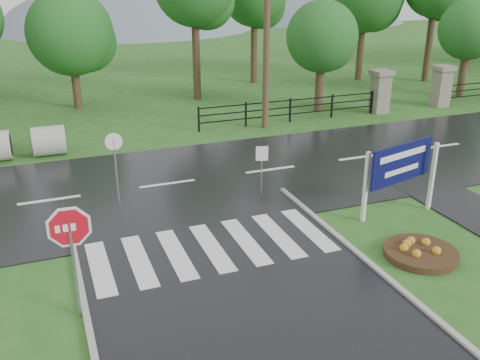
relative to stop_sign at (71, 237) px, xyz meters
name	(u,v)px	position (x,y,z in m)	size (l,w,h in m)	color
main_road	(168,185)	(3.66, 6.82, -1.95)	(90.00, 8.00, 0.04)	black
crosswalk	(212,247)	(3.66, 1.82, -1.89)	(6.50, 2.80, 0.02)	silver
pillar_west	(380,91)	(16.66, 12.82, -0.78)	(1.00, 1.00, 2.24)	gray
pillar_east	(442,85)	(20.66, 12.82, -0.78)	(1.00, 1.00, 2.24)	gray
fence_west	(290,108)	(11.41, 12.82, -1.23)	(9.58, 0.08, 1.20)	black
hills	(102,145)	(7.15, 61.82, -17.49)	(102.00, 48.00, 48.00)	slate
treeline	(127,99)	(4.66, 20.82, -1.95)	(83.20, 5.20, 10.00)	#1B581E
stop_sign	(71,237)	(0.00, 0.00, 0.00)	(1.25, 0.09, 2.82)	#939399
estate_billboard	(402,167)	(9.74, 1.84, -0.35)	(2.59, 0.76, 2.33)	silver
flower_bed	(421,252)	(8.75, -0.57, -1.81)	(1.95, 1.95, 0.39)	#332111
reg_sign_small	(262,161)	(6.33, 4.60, -0.64)	(0.39, 0.14, 1.81)	#939399
reg_sign_round	(115,160)	(1.80, 5.89, -0.46)	(0.56, 0.07, 2.39)	#939399
utility_pole_east	(267,29)	(9.84, 12.32, 2.68)	(1.62, 0.30, 9.12)	#473523
entrance_tree_left	(322,37)	(13.84, 14.32, 1.92)	(3.69, 3.69, 5.75)	#3D2B1C
entrance_tree_right	(469,30)	(23.45, 14.32, 1.92)	(3.47, 3.47, 5.64)	#3D2B1C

